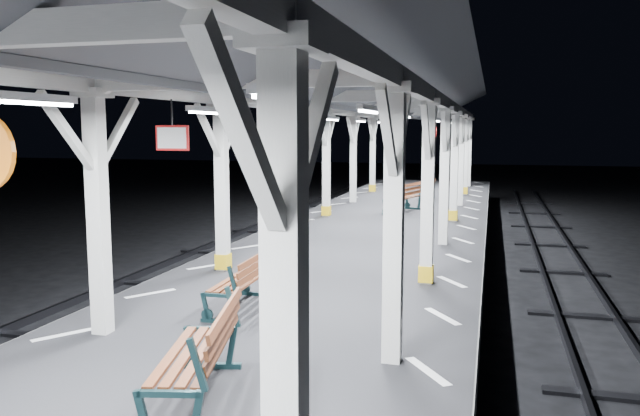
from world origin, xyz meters
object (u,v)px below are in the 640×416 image
at_px(bench_near, 204,352).
at_px(bench_mid, 244,280).
at_px(bench_extra, 429,189).
at_px(bench_far, 406,197).

xyz_separation_m(bench_near, bench_mid, (-0.88, 3.21, -0.07)).
height_order(bench_near, bench_extra, bench_near).
relative_size(bench_mid, bench_far, 0.82).
height_order(bench_near, bench_mid, bench_near).
bearing_deg(bench_far, bench_extra, 100.94).
relative_size(bench_near, bench_far, 1.00).
xyz_separation_m(bench_mid, bench_extra, (1.28, 16.10, -0.03)).
relative_size(bench_mid, bench_extra, 1.08).
relative_size(bench_near, bench_extra, 1.31).
bearing_deg(bench_extra, bench_mid, -95.44).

